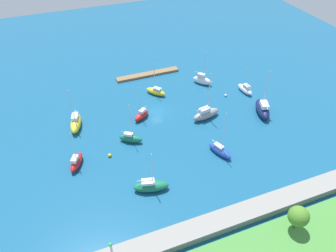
{
  "coord_description": "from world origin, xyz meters",
  "views": [
    {
      "loc": [
        20.69,
        60.78,
        47.89
      ],
      "look_at": [
        0.0,
        7.75,
        1.5
      ],
      "focal_mm": 34.83,
      "sensor_mm": 36.0,
      "label": 1
    }
  ],
  "objects": [
    {
      "name": "sailboat_red_lone_north",
      "position": [
        21.1,
        11.16,
        1.05
      ],
      "size": [
        4.03,
        5.55,
        8.38
      ],
      "rotation": [
        0.0,
        0.0,
        4.23
      ],
      "color": "red",
      "rests_on": "water"
    },
    {
      "name": "park_tree_east",
      "position": [
        -9.59,
        39.68,
        4.56
      ],
      "size": [
        3.36,
        3.36,
        4.87
      ],
      "color": "brown",
      "rests_on": "shoreline_park"
    },
    {
      "name": "water",
      "position": [
        0.0,
        0.0,
        0.0
      ],
      "size": [
        160.0,
        160.0,
        0.0
      ],
      "primitive_type": "plane",
      "color": "#19567F",
      "rests_on": "ground"
    },
    {
      "name": "pier_dock",
      "position": [
        -3.64,
        -17.61,
        0.33
      ],
      "size": [
        18.29,
        2.14,
        0.66
      ],
      "primitive_type": "cube",
      "color": "olive",
      "rests_on": "ground"
    },
    {
      "name": "mooring_buoy_yellow",
      "position": [
        14.33,
        11.04,
        0.37
      ],
      "size": [
        0.74,
        0.74,
        0.74
      ],
      "primitive_type": "sphere",
      "color": "yellow",
      "rests_on": "water"
    },
    {
      "name": "sailboat_red_west_end",
      "position": [
        4.13,
        1.04,
        0.97
      ],
      "size": [
        4.85,
        4.0,
        8.75
      ],
      "rotation": [
        0.0,
        0.0,
        0.59
      ],
      "color": "red",
      "rests_on": "water"
    },
    {
      "name": "mooring_buoy_white",
      "position": [
        -19.21,
        0.03,
        0.34
      ],
      "size": [
        0.67,
        0.67,
        0.67
      ],
      "primitive_type": "sphere",
      "color": "white",
      "rests_on": "water"
    },
    {
      "name": "sailboat_white_center_basin",
      "position": [
        -24.95,
        0.14,
        0.97
      ],
      "size": [
        2.29,
        5.56,
        7.98
      ],
      "rotation": [
        0.0,
        0.0,
        4.81
      ],
      "color": "white",
      "rests_on": "water"
    },
    {
      "name": "sailboat_gray_inner_mooring",
      "position": [
        -10.19,
        6.48,
        1.27
      ],
      "size": [
        7.44,
        3.52,
        12.12
      ],
      "rotation": [
        0.0,
        0.0,
        3.32
      ],
      "color": "gray",
      "rests_on": "water"
    },
    {
      "name": "breakwater",
      "position": [
        0.0,
        33.91,
        0.76
      ],
      "size": [
        70.16,
        3.73,
        1.52
      ],
      "primitive_type": "cube",
      "color": "gray",
      "rests_on": "ground"
    },
    {
      "name": "sailboat_blue_far_south",
      "position": [
        -7.41,
        18.65,
        0.98
      ],
      "size": [
        3.66,
        6.1,
        10.91
      ],
      "rotation": [
        0.0,
        0.0,
        1.93
      ],
      "color": "#2347B2",
      "rests_on": "water"
    },
    {
      "name": "sailboat_navy_far_north",
      "position": [
        -23.8,
        9.77,
        1.41
      ],
      "size": [
        5.21,
        8.29,
        11.49
      ],
      "rotation": [
        0.0,
        0.0,
        4.37
      ],
      "color": "#141E4C",
      "rests_on": "water"
    },
    {
      "name": "harbor_beacon",
      "position": [
        19.14,
        33.91,
        3.67
      ],
      "size": [
        0.56,
        0.56,
        3.73
      ],
      "color": "silver",
      "rests_on": "breakwater"
    },
    {
      "name": "sailboat_green_along_channel",
      "position": [
        9.17,
        22.52,
        1.08
      ],
      "size": [
        6.96,
        3.97,
        9.29
      ],
      "rotation": [
        0.0,
        0.0,
        2.88
      ],
      "color": "#19724C",
      "rests_on": "water"
    },
    {
      "name": "sailboat_white_off_beacon",
      "position": [
        -16.2,
        -7.78,
        1.23
      ],
      "size": [
        4.97,
        5.35,
        9.54
      ],
      "rotation": [
        0.0,
        0.0,
        2.28
      ],
      "color": "white",
      "rests_on": "water"
    },
    {
      "name": "sailboat_green_east_end",
      "position": [
        8.92,
        8.17,
        1.01
      ],
      "size": [
        5.17,
        4.06,
        10.02
      ],
      "rotation": [
        0.0,
        0.0,
        2.57
      ],
      "color": "#19724C",
      "rests_on": "water"
    },
    {
      "name": "sailboat_yellow_mid_basin",
      "position": [
        -2.5,
        -7.48,
        0.94
      ],
      "size": [
        5.05,
        5.51,
        10.62
      ],
      "rotation": [
        0.0,
        0.0,
        5.41
      ],
      "color": "yellow",
      "rests_on": "water"
    },
    {
      "name": "sailboat_yellow_lone_south",
      "position": [
        19.21,
        -1.32,
        1.3
      ],
      "size": [
        4.03,
        7.29,
        10.36
      ],
      "rotation": [
        0.0,
        0.0,
        1.3
      ],
      "color": "yellow",
      "rests_on": "water"
    }
  ]
}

